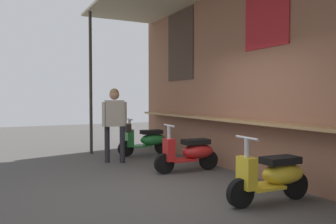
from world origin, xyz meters
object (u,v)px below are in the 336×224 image
at_px(scooter_red, 191,152).
at_px(scooter_yellow, 274,175).
at_px(scooter_green, 147,140).
at_px(shopper_with_handbag, 115,117).

relative_size(scooter_red, scooter_yellow, 1.00).
xyz_separation_m(scooter_green, shopper_with_handbag, (0.60, -1.06, 0.66)).
height_order(scooter_green, shopper_with_handbag, shopper_with_handbag).
xyz_separation_m(scooter_yellow, shopper_with_handbag, (-3.91, -1.06, 0.66)).
distance_m(scooter_green, scooter_red, 2.20).
bearing_deg(shopper_with_handbag, scooter_green, -56.56).
bearing_deg(shopper_with_handbag, scooter_yellow, -160.93).
bearing_deg(scooter_red, shopper_with_handbag, -52.89).
height_order(scooter_yellow, shopper_with_handbag, shopper_with_handbag).
bearing_deg(shopper_with_handbag, scooter_red, -142.50).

